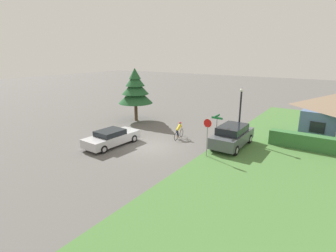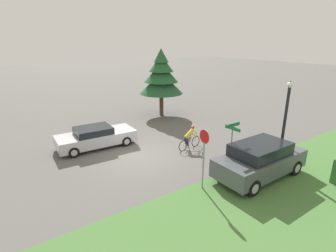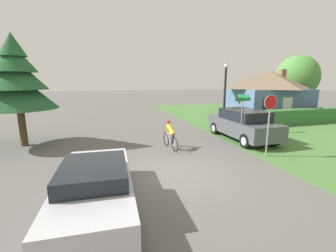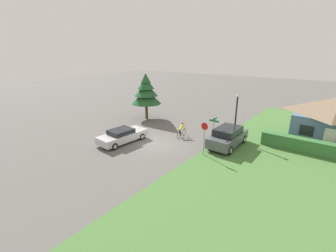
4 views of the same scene
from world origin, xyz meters
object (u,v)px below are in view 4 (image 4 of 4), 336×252
parked_suv_right (228,137)px  sedan_left_lane (122,136)px  cyclist (181,130)px  street_name_sign (214,127)px  street_lamp (236,114)px  stop_sign (204,133)px  cottage_house (336,119)px  conifer_tall_near (146,92)px

parked_suv_right → sedan_left_lane: bearing=122.3°
sedan_left_lane → cyclist: 5.75m
street_name_sign → street_lamp: bearing=76.3°
sedan_left_lane → parked_suv_right: size_ratio=1.01×
stop_sign → parked_suv_right: bearing=-103.2°
cottage_house → street_name_sign: bearing=-132.6°
stop_sign → street_name_sign: 1.86m
cottage_house → street_lamp: (-7.51, -4.92, 0.34)m
parked_suv_right → stop_sign: 3.22m
street_lamp → parked_suv_right: bearing=-85.5°
cyclist → parked_suv_right: size_ratio=0.38×
cyclist → conifer_tall_near: bearing=62.7°
cottage_house → cyclist: cottage_house is taller
sedan_left_lane → parked_suv_right: 9.60m
cyclist → conifer_tall_near: conifer_tall_near is taller
street_name_sign → sedan_left_lane: bearing=-150.9°
sedan_left_lane → street_name_sign: bearing=-58.1°
stop_sign → street_name_sign: bearing=-85.0°
cottage_house → stop_sign: size_ratio=2.56×
cottage_house → sedan_left_lane: size_ratio=1.49×
cottage_house → cyclist: bearing=-144.6°
sedan_left_lane → street_name_sign: 8.37m
sedan_left_lane → stop_sign: stop_sign is taller
parked_suv_right → street_lamp: (-0.15, 1.91, 1.68)m
cottage_house → parked_suv_right: 10.13m
cottage_house → stop_sign: (-8.13, -9.78, -0.31)m
street_lamp → conifer_tall_near: 11.73m
cottage_house → conifer_tall_near: (-19.21, -4.65, 1.16)m
cottage_house → sedan_left_lane: bearing=-138.8°
sedan_left_lane → conifer_tall_near: conifer_tall_near is taller
street_lamp → street_name_sign: bearing=-103.7°
sedan_left_lane → street_name_sign: street_name_sign is taller
street_name_sign → stop_sign: bearing=-86.6°
cottage_house → parked_suv_right: bearing=-133.6°
cyclist → street_name_sign: 3.92m
stop_sign → cyclist: bearing=-30.2°
conifer_tall_near → cottage_house: bearing=13.6°
stop_sign → conifer_tall_near: size_ratio=0.49×
sedan_left_lane → street_name_sign: (7.24, 4.03, 1.22)m
street_name_sign → conifer_tall_near: (-10.97, 3.28, 1.53)m
stop_sign → street_name_sign: (-0.11, 1.85, -0.06)m
sedan_left_lane → street_lamp: bearing=-45.8°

